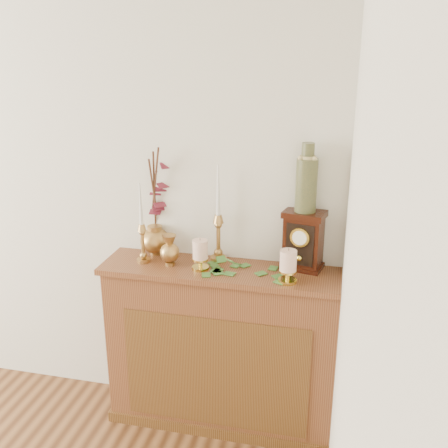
% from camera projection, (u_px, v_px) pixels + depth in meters
% --- Properties ---
extents(console_shelf, '(1.24, 0.34, 0.93)m').
position_uv_depth(console_shelf, '(221.00, 352.00, 2.81)').
color(console_shelf, brown).
rests_on(console_shelf, ground).
extents(candlestick_left, '(0.07, 0.07, 0.42)m').
position_uv_depth(candlestick_left, '(142.00, 237.00, 2.69)').
color(candlestick_left, '#B38347').
rests_on(candlestick_left, console_shelf).
extents(candlestick_center, '(0.09, 0.09, 0.51)m').
position_uv_depth(candlestick_center, '(218.00, 230.00, 2.70)').
color(candlestick_center, '#B38347').
rests_on(candlestick_center, console_shelf).
extents(bud_vase, '(0.10, 0.10, 0.16)m').
position_uv_depth(bud_vase, '(170.00, 250.00, 2.66)').
color(bud_vase, '#B38347').
rests_on(bud_vase, console_shelf).
extents(ginger_jar, '(0.24, 0.26, 0.59)m').
position_uv_depth(ginger_jar, '(159.00, 205.00, 2.79)').
color(ginger_jar, '#B38347').
rests_on(ginger_jar, console_shelf).
extents(pillar_candle_left, '(0.09, 0.09, 0.17)m').
position_uv_depth(pillar_candle_left, '(200.00, 253.00, 2.61)').
color(pillar_candle_left, gold).
rests_on(pillar_candle_left, console_shelf).
extents(pillar_candle_right, '(0.09, 0.09, 0.17)m').
position_uv_depth(pillar_candle_right, '(288.00, 265.00, 2.47)').
color(pillar_candle_right, gold).
rests_on(pillar_candle_right, console_shelf).
extents(ivy_garland, '(0.51, 0.23, 0.09)m').
position_uv_depth(ivy_garland, '(244.00, 269.00, 2.61)').
color(ivy_garland, '#3B6E2A').
rests_on(ivy_garland, console_shelf).
extents(mantel_clock, '(0.23, 0.18, 0.30)m').
position_uv_depth(mantel_clock, '(303.00, 241.00, 2.61)').
color(mantel_clock, black).
rests_on(mantel_clock, console_shelf).
extents(ceramic_vase, '(0.10, 0.10, 0.34)m').
position_uv_depth(ceramic_vase, '(306.00, 181.00, 2.51)').
color(ceramic_vase, '#183024').
rests_on(ceramic_vase, mantel_clock).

